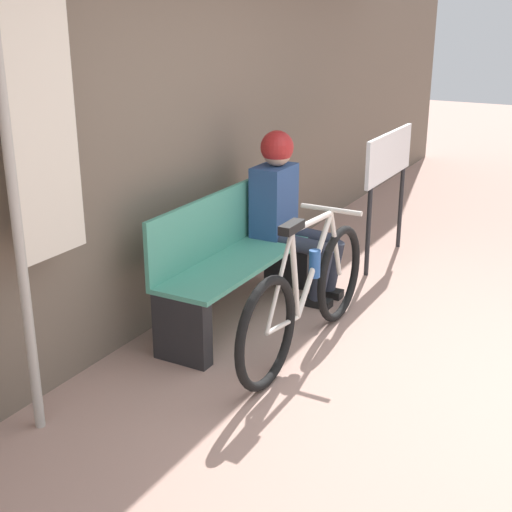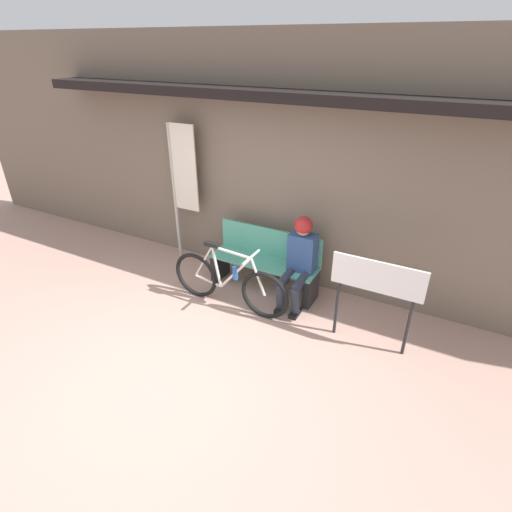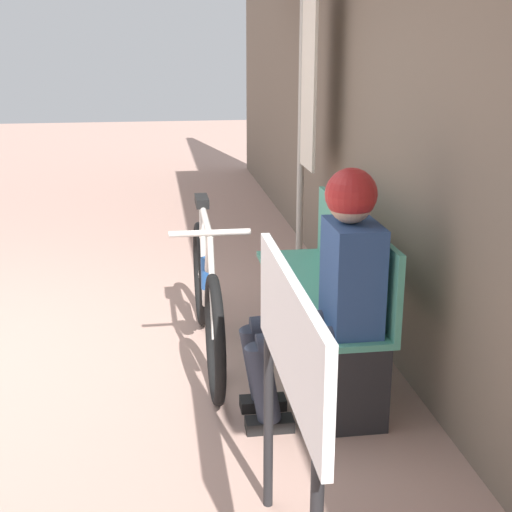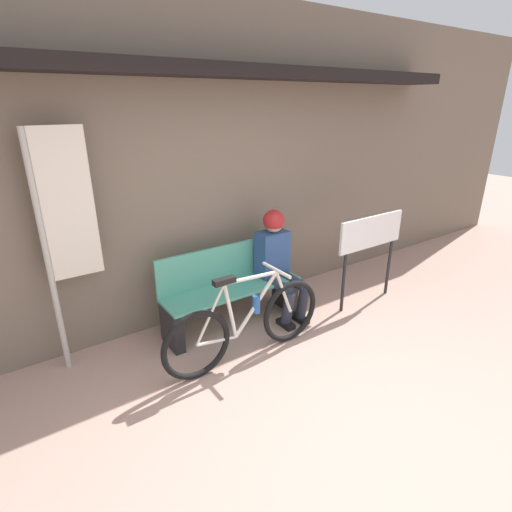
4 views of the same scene
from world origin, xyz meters
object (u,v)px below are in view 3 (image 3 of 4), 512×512
Objects in this scene: bicycle at (207,297)px; signboard at (290,358)px; park_bench_near at (325,298)px; person_seated at (331,280)px; banner_pole at (306,99)px.

signboard is (1.76, 0.12, 0.45)m from bicycle.
park_bench_near is 0.90× the size of bicycle.
person_seated is at bearing -11.49° from park_bench_near.
bicycle is at bearing -176.00° from signboard.
person_seated is (0.53, -0.11, 0.29)m from park_bench_near.
person_seated is at bearing -8.47° from banner_pole.
park_bench_near is at bearing 162.38° from signboard.
bicycle is 1.40× the size of person_seated.
banner_pole reaches higher than park_bench_near.
person_seated is at bearing 34.83° from bicycle.
bicycle is 0.80× the size of banner_pole.
banner_pole is at bearing 147.32° from bicycle.
signboard is at bearing -20.66° from person_seated.
park_bench_near is at bearing 72.14° from bicycle.
banner_pole is (-1.99, 0.30, 0.63)m from person_seated.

